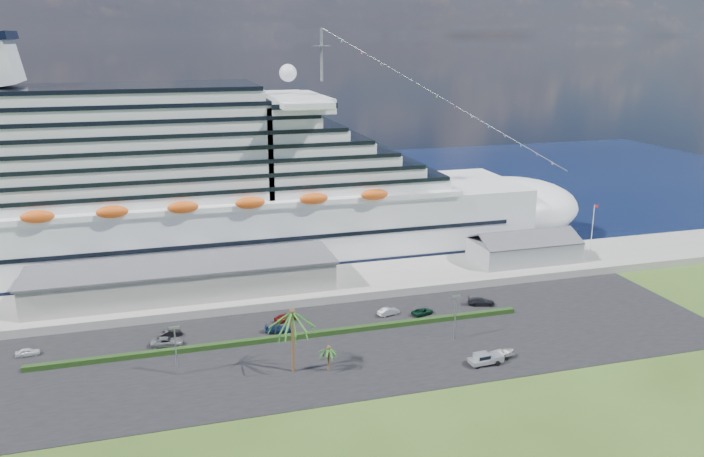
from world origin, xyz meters
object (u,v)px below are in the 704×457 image
object	(u,v)px
cruise_ship	(191,195)
parked_car_3	(278,329)
pickup_truck	(485,358)
boat_trailer	(503,353)

from	to	relation	value
cruise_ship	parked_car_3	distance (m)	48.83
pickup_truck	cruise_ship	bearing A→B (deg)	122.37
parked_car_3	pickup_truck	size ratio (longest dim) A/B	0.82
cruise_ship	parked_car_3	size ratio (longest dim) A/B	39.75
boat_trailer	parked_car_3	bearing A→B (deg)	148.77
cruise_ship	pickup_truck	size ratio (longest dim) A/B	32.64
pickup_truck	boat_trailer	xyz separation A→B (m)	(3.82, 1.24, -0.08)
cruise_ship	boat_trailer	size ratio (longest dim) A/B	34.25
parked_car_3	pickup_truck	world-z (taller)	pickup_truck
cruise_ship	boat_trailer	world-z (taller)	cruise_ship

